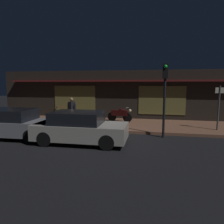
% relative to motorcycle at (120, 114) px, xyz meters
% --- Properties ---
extents(ground_plane, '(60.00, 60.00, 0.00)m').
position_rel_motorcycle_xyz_m(ground_plane, '(-0.49, -3.61, -0.65)').
color(ground_plane, black).
extents(sidewalk_slab, '(18.00, 4.00, 0.15)m').
position_rel_motorcycle_xyz_m(sidewalk_slab, '(-0.49, -0.61, -0.57)').
color(sidewalk_slab, brown).
rests_on(sidewalk_slab, ground_plane).
extents(storefront_building, '(18.00, 3.30, 3.60)m').
position_rel_motorcycle_xyz_m(storefront_building, '(-0.49, 2.78, 1.16)').
color(storefront_building, black).
rests_on(storefront_building, ground_plane).
extents(motorcycle, '(1.69, 0.63, 0.97)m').
position_rel_motorcycle_xyz_m(motorcycle, '(0.00, 0.00, 0.00)').
color(motorcycle, black).
rests_on(motorcycle, sidewalk_slab).
extents(bicycle_parked, '(1.44, 0.90, 0.91)m').
position_rel_motorcycle_xyz_m(bicycle_parked, '(-4.41, 0.20, -0.14)').
color(bicycle_parked, black).
rests_on(bicycle_parked, sidewalk_slab).
extents(person_photographer, '(0.61, 0.43, 1.67)m').
position_rel_motorcycle_xyz_m(person_photographer, '(-2.71, -1.63, 0.38)').
color(person_photographer, '#28232D').
rests_on(person_photographer, sidewalk_slab).
extents(sign_post, '(0.44, 0.09, 2.40)m').
position_rel_motorcycle_xyz_m(sign_post, '(5.57, -1.43, 0.86)').
color(sign_post, '#47474C').
rests_on(sign_post, sidewalk_slab).
extents(traffic_light_pole, '(0.24, 0.33, 3.60)m').
position_rel_motorcycle_xyz_m(traffic_light_pole, '(2.65, -3.04, 1.83)').
color(traffic_light_pole, black).
rests_on(traffic_light_pole, ground_plane).
extents(parked_car_near, '(4.14, 1.86, 1.42)m').
position_rel_motorcycle_xyz_m(parked_car_near, '(-4.62, -4.50, 0.06)').
color(parked_car_near, black).
rests_on(parked_car_near, ground_plane).
extents(parked_car_far, '(4.12, 1.81, 1.42)m').
position_rel_motorcycle_xyz_m(parked_car_far, '(-1.07, -4.74, 0.06)').
color(parked_car_far, black).
rests_on(parked_car_far, ground_plane).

